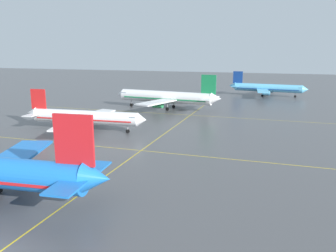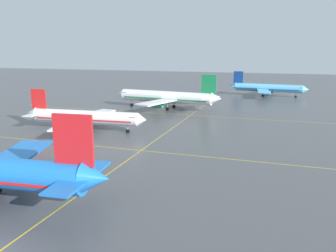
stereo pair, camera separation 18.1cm
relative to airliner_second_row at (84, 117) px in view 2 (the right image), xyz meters
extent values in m
cone|color=blue|center=(26.72, -40.09, 1.34)|extent=(3.84, 4.25, 3.95)
cube|color=red|center=(23.89, -40.34, 6.05)|extent=(5.27, 0.86, 6.57)
cube|color=blue|center=(24.14, -37.02, 1.34)|extent=(3.99, 5.98, 0.26)
cube|color=blue|center=(24.72, -43.56, 1.34)|extent=(3.99, 5.98, 0.26)
cube|color=blue|center=(7.80, -32.44, 0.25)|extent=(10.27, 17.36, 0.44)
cylinder|color=white|center=(0.48, 0.03, 0.06)|extent=(28.62, 5.42, 3.38)
cone|color=white|center=(15.82, 1.14, 0.06)|extent=(2.54, 3.47, 3.31)
cone|color=white|center=(-15.13, -1.09, 0.42)|extent=(3.07, 3.41, 3.21)
cube|color=red|center=(-12.83, -0.93, 4.24)|extent=(4.28, 0.63, 5.33)
cube|color=white|center=(-13.08, -3.62, 0.42)|extent=(3.17, 4.82, 0.21)
cube|color=white|center=(-13.46, 1.70, 0.42)|extent=(3.17, 4.82, 0.21)
cube|color=white|center=(0.13, -7.57, -0.47)|extent=(8.15, 14.10, 0.36)
cube|color=white|center=(-0.96, 7.51, -0.47)|extent=(6.41, 13.84, 0.36)
cylinder|color=#4C4C51|center=(0.99, -4.56, -1.63)|extent=(3.15, 2.08, 1.87)
cylinder|color=#4C4C51|center=(0.32, 4.66, -1.63)|extent=(3.15, 2.08, 1.87)
cube|color=#385166|center=(13.78, 0.99, 0.55)|extent=(1.82, 3.22, 0.62)
cube|color=red|center=(0.48, 0.03, -0.36)|extent=(26.35, 5.29, 0.32)
cylinder|color=#99999E|center=(12.00, 0.87, -2.12)|extent=(0.25, 0.25, 1.47)
cylinder|color=black|center=(12.00, 0.87, -3.09)|extent=(1.00, 0.47, 0.98)
cylinder|color=#99999E|center=(-1.13, -2.40, -2.12)|extent=(0.25, 0.25, 1.47)
cylinder|color=black|center=(-1.13, -2.40, -3.09)|extent=(1.00, 0.47, 0.98)
cylinder|color=#99999E|center=(-1.46, 2.21, -2.12)|extent=(0.25, 0.25, 1.47)
cylinder|color=black|center=(-1.46, 2.21, -3.09)|extent=(1.00, 0.47, 0.98)
cylinder|color=white|center=(9.46, 38.17, 0.77)|extent=(34.23, 7.61, 4.04)
cone|color=white|center=(-8.82, 40.11, 0.77)|extent=(3.16, 4.23, 3.96)
cone|color=white|center=(28.05, 36.19, 1.20)|extent=(3.79, 4.17, 3.83)
cube|color=#197F47|center=(25.30, 36.49, 5.77)|extent=(5.11, 0.92, 6.37)
cube|color=white|center=(26.17, 39.60, 1.20)|extent=(3.96, 5.85, 0.25)
cube|color=white|center=(25.49, 33.26, 1.20)|extent=(3.96, 5.85, 0.25)
cube|color=white|center=(11.47, 47.04, 0.14)|extent=(7.14, 16.42, 0.42)
cube|color=white|center=(9.56, 29.08, 0.14)|extent=(10.19, 16.86, 0.42)
cylinder|color=#2D9956|center=(9.83, 43.69, -1.25)|extent=(3.83, 2.60, 2.23)
cylinder|color=#2D9956|center=(8.66, 32.70, -1.25)|extent=(3.83, 2.60, 2.23)
cube|color=#385166|center=(-6.39, 39.86, 1.36)|extent=(2.29, 3.90, 0.74)
cube|color=#197F47|center=(9.46, 38.17, 0.27)|extent=(31.53, 7.36, 0.38)
cylinder|color=#99999E|center=(-4.28, 39.63, -1.83)|extent=(0.30, 0.30, 1.75)
cylinder|color=black|center=(-4.28, 39.63, -3.00)|extent=(1.21, 0.60, 1.17)
cylinder|color=#99999E|center=(11.86, 40.69, -1.83)|extent=(0.30, 0.30, 1.75)
cylinder|color=black|center=(11.86, 40.69, -3.00)|extent=(1.21, 0.60, 1.17)
cylinder|color=#99999E|center=(11.28, 35.20, -1.83)|extent=(0.30, 0.30, 1.75)
cylinder|color=black|center=(11.28, 35.20, -3.00)|extent=(1.21, 0.60, 1.17)
cylinder|color=#5BB7E5|center=(42.82, 85.30, 0.19)|extent=(29.67, 6.65, 3.50)
cone|color=#5BB7E5|center=(58.65, 83.58, 0.19)|extent=(2.75, 3.67, 3.43)
cone|color=#5BB7E5|center=(26.70, 87.04, 0.56)|extent=(3.29, 3.62, 3.32)
cube|color=navy|center=(29.08, 86.78, 4.52)|extent=(4.43, 0.81, 5.52)
cube|color=#5BB7E5|center=(28.33, 84.09, 0.56)|extent=(3.44, 5.08, 0.22)
cube|color=#5BB7E5|center=(28.92, 89.58, 0.56)|extent=(3.44, 5.08, 0.22)
cube|color=#5BB7E5|center=(41.06, 77.61, -0.36)|extent=(6.16, 14.23, 0.37)
cube|color=#5BB7E5|center=(42.74, 93.18, -0.36)|extent=(8.86, 14.62, 0.37)
cylinder|color=#5BB7E5|center=(42.48, 80.51, -1.56)|extent=(3.32, 2.26, 1.93)
cylinder|color=#5BB7E5|center=(43.51, 90.04, -1.56)|extent=(3.32, 2.26, 1.93)
cube|color=#385166|center=(56.55, 83.81, 0.70)|extent=(1.99, 3.38, 0.64)
cube|color=navy|center=(42.82, 85.30, -0.24)|extent=(27.33, 6.43, 0.33)
cylinder|color=#99999E|center=(54.72, 84.01, -2.06)|extent=(0.26, 0.26, 1.52)
cylinder|color=black|center=(54.72, 84.01, -3.08)|extent=(1.05, 0.52, 1.01)
cylinder|color=#99999E|center=(40.73, 83.11, -2.06)|extent=(0.26, 0.26, 1.52)
cylinder|color=black|center=(40.73, 83.11, -3.08)|extent=(1.05, 0.52, 1.01)
cylinder|color=#99999E|center=(41.24, 87.87, -2.06)|extent=(0.26, 0.26, 1.52)
cylinder|color=black|center=(41.24, 87.87, -3.08)|extent=(1.05, 0.52, 1.01)
cube|color=yellow|center=(21.03, -12.18, -3.58)|extent=(125.40, 0.20, 0.01)
cube|color=yellow|center=(21.03, 29.38, -3.58)|extent=(125.40, 0.20, 0.01)
cube|color=yellow|center=(21.03, -12.18, -3.58)|extent=(0.20, 137.15, 0.01)
camera|label=1|loc=(47.45, -75.26, 16.90)|focal=36.38mm
camera|label=2|loc=(47.62, -75.21, 16.90)|focal=36.38mm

